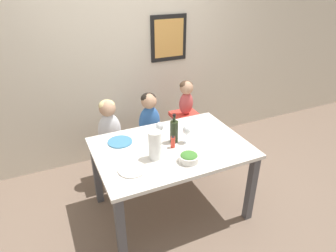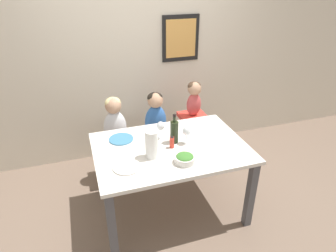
{
  "view_description": "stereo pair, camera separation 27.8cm",
  "coord_description": "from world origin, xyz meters",
  "px_view_note": "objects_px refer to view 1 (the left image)",
  "views": [
    {
      "loc": [
        -1.02,
        -2.17,
        2.25
      ],
      "look_at": [
        0.0,
        0.07,
        0.95
      ],
      "focal_mm": 32.0,
      "sensor_mm": 36.0,
      "label": 1
    },
    {
      "loc": [
        -0.76,
        -2.27,
        2.25
      ],
      "look_at": [
        0.0,
        0.07,
        0.95
      ],
      "focal_mm": 32.0,
      "sensor_mm": 36.0,
      "label": 2
    }
  ],
  "objects_px": {
    "person_child_center": "(149,114)",
    "wine_glass_near": "(187,130)",
    "chair_right_highchair": "(185,126)",
    "dinner_plate_front_left": "(132,170)",
    "chair_far_left": "(112,152)",
    "dinner_plate_back_left": "(120,142)",
    "wine_glass_far": "(160,127)",
    "paper_towel_roll": "(155,145)",
    "wine_bottle": "(174,131)",
    "chair_far_center": "(150,143)",
    "salad_bowl_large": "(189,157)",
    "person_child_left": "(109,122)",
    "person_baby_right": "(186,94)"
  },
  "relations": [
    {
      "from": "chair_far_left",
      "to": "wine_glass_far",
      "type": "bearing_deg",
      "value": -55.25
    },
    {
      "from": "paper_towel_roll",
      "to": "wine_glass_near",
      "type": "height_order",
      "value": "paper_towel_roll"
    },
    {
      "from": "chair_far_center",
      "to": "salad_bowl_large",
      "type": "relative_size",
      "value": 2.7
    },
    {
      "from": "chair_far_left",
      "to": "salad_bowl_large",
      "type": "bearing_deg",
      "value": -65.95
    },
    {
      "from": "chair_far_left",
      "to": "dinner_plate_back_left",
      "type": "xyz_separation_m",
      "value": [
        -0.01,
        -0.44,
        0.38
      ]
    },
    {
      "from": "chair_far_left",
      "to": "dinner_plate_front_left",
      "type": "distance_m",
      "value": 1.0
    },
    {
      "from": "wine_glass_far",
      "to": "person_child_center",
      "type": "bearing_deg",
      "value": 79.6
    },
    {
      "from": "chair_right_highchair",
      "to": "dinner_plate_back_left",
      "type": "bearing_deg",
      "value": -154.87
    },
    {
      "from": "chair_far_center",
      "to": "salad_bowl_large",
      "type": "bearing_deg",
      "value": -91.43
    },
    {
      "from": "chair_far_left",
      "to": "wine_glass_near",
      "type": "height_order",
      "value": "wine_glass_near"
    },
    {
      "from": "person_baby_right",
      "to": "wine_bottle",
      "type": "xyz_separation_m",
      "value": [
        -0.47,
        -0.65,
        -0.06
      ]
    },
    {
      "from": "dinner_plate_front_left",
      "to": "person_child_left",
      "type": "bearing_deg",
      "value": 87.28
    },
    {
      "from": "chair_far_left",
      "to": "wine_bottle",
      "type": "relative_size",
      "value": 1.62
    },
    {
      "from": "chair_right_highchair",
      "to": "person_child_left",
      "type": "relative_size",
      "value": 1.24
    },
    {
      "from": "dinner_plate_front_left",
      "to": "dinner_plate_back_left",
      "type": "bearing_deg",
      "value": 85.44
    },
    {
      "from": "dinner_plate_back_left",
      "to": "chair_far_center",
      "type": "bearing_deg",
      "value": 42.99
    },
    {
      "from": "paper_towel_roll",
      "to": "wine_glass_far",
      "type": "height_order",
      "value": "paper_towel_roll"
    },
    {
      "from": "chair_right_highchair",
      "to": "dinner_plate_front_left",
      "type": "height_order",
      "value": "dinner_plate_front_left"
    },
    {
      "from": "person_baby_right",
      "to": "dinner_plate_front_left",
      "type": "xyz_separation_m",
      "value": [
        -0.99,
        -0.92,
        -0.17
      ]
    },
    {
      "from": "person_baby_right",
      "to": "salad_bowl_large",
      "type": "bearing_deg",
      "value": -116.33
    },
    {
      "from": "person_child_left",
      "to": "dinner_plate_front_left",
      "type": "relative_size",
      "value": 2.35
    },
    {
      "from": "wine_glass_near",
      "to": "person_child_center",
      "type": "bearing_deg",
      "value": 98.47
    },
    {
      "from": "chair_right_highchair",
      "to": "dinner_plate_back_left",
      "type": "distance_m",
      "value": 1.08
    },
    {
      "from": "person_child_center",
      "to": "dinner_plate_back_left",
      "type": "relative_size",
      "value": 2.35
    },
    {
      "from": "chair_far_left",
      "to": "chair_right_highchair",
      "type": "height_order",
      "value": "chair_right_highchair"
    },
    {
      "from": "person_child_left",
      "to": "chair_right_highchair",
      "type": "bearing_deg",
      "value": -0.09
    },
    {
      "from": "chair_right_highchair",
      "to": "paper_towel_roll",
      "type": "relative_size",
      "value": 2.64
    },
    {
      "from": "chair_far_left",
      "to": "paper_towel_roll",
      "type": "distance_m",
      "value": 0.99
    },
    {
      "from": "paper_towel_roll",
      "to": "wine_glass_far",
      "type": "distance_m",
      "value": 0.34
    },
    {
      "from": "wine_bottle",
      "to": "salad_bowl_large",
      "type": "height_order",
      "value": "wine_bottle"
    },
    {
      "from": "person_child_center",
      "to": "wine_glass_near",
      "type": "xyz_separation_m",
      "value": [
        0.11,
        -0.71,
        0.12
      ]
    },
    {
      "from": "chair_right_highchair",
      "to": "person_child_center",
      "type": "bearing_deg",
      "value": 179.81
    },
    {
      "from": "person_baby_right",
      "to": "wine_glass_far",
      "type": "height_order",
      "value": "person_baby_right"
    },
    {
      "from": "salad_bowl_large",
      "to": "dinner_plate_back_left",
      "type": "distance_m",
      "value": 0.72
    },
    {
      "from": "person_child_center",
      "to": "wine_bottle",
      "type": "height_order",
      "value": "wine_bottle"
    },
    {
      "from": "person_child_center",
      "to": "person_baby_right",
      "type": "height_order",
      "value": "person_baby_right"
    },
    {
      "from": "wine_glass_far",
      "to": "wine_glass_near",
      "type": "bearing_deg",
      "value": -39.75
    },
    {
      "from": "paper_towel_roll",
      "to": "wine_glass_near",
      "type": "bearing_deg",
      "value": 18.27
    },
    {
      "from": "chair_right_highchair",
      "to": "wine_bottle",
      "type": "relative_size",
      "value": 2.34
    },
    {
      "from": "salad_bowl_large",
      "to": "dinner_plate_front_left",
      "type": "bearing_deg",
      "value": 170.76
    },
    {
      "from": "dinner_plate_front_left",
      "to": "salad_bowl_large",
      "type": "bearing_deg",
      "value": -9.24
    },
    {
      "from": "person_child_center",
      "to": "wine_glass_near",
      "type": "height_order",
      "value": "person_child_center"
    },
    {
      "from": "person_baby_right",
      "to": "salad_bowl_large",
      "type": "distance_m",
      "value": 1.13
    },
    {
      "from": "chair_far_center",
      "to": "paper_towel_roll",
      "type": "distance_m",
      "value": 1.01
    },
    {
      "from": "person_child_left",
      "to": "dinner_plate_back_left",
      "type": "height_order",
      "value": "person_child_left"
    },
    {
      "from": "salad_bowl_large",
      "to": "wine_glass_far",
      "type": "bearing_deg",
      "value": 99.07
    },
    {
      "from": "paper_towel_roll",
      "to": "wine_bottle",
      "type": "bearing_deg",
      "value": 33.95
    },
    {
      "from": "person_child_left",
      "to": "wine_bottle",
      "type": "bearing_deg",
      "value": -53.96
    },
    {
      "from": "wine_glass_far",
      "to": "paper_towel_roll",
      "type": "bearing_deg",
      "value": -120.21
    },
    {
      "from": "person_baby_right",
      "to": "salad_bowl_large",
      "type": "height_order",
      "value": "person_baby_right"
    }
  ]
}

